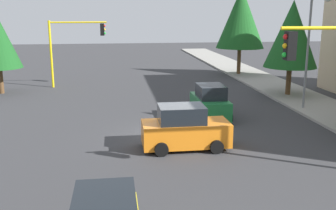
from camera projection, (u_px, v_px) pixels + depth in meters
ground_plane at (167, 135)px, 19.55m from camera, size 120.00×120.00×0.00m
sidewalk_kerb at (314, 104)px, 25.76m from camera, size 80.00×4.00×0.15m
traffic_signal_far_right at (74, 40)px, 31.41m from camera, size 0.36×4.59×5.35m
street_lamp_curbside at (312, 40)px, 23.26m from camera, size 2.15×0.28×7.00m
tree_roadside_far at (241, 18)px, 36.90m from camera, size 4.55×4.55×8.34m
tree_roadside_mid at (292, 34)px, 27.57m from camera, size 3.75×3.75×6.84m
car_orange at (185, 129)px, 17.49m from camera, size 2.01×3.89×1.98m
car_green at (210, 103)px, 22.51m from camera, size 3.63×1.96×1.98m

